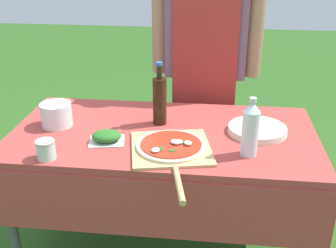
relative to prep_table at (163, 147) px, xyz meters
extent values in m
cube|color=#A83D38|center=(0.00, 0.00, 0.07)|extent=(1.44, 0.75, 0.04)
cube|color=#A83D38|center=(0.00, -0.38, -0.09)|extent=(1.44, 0.01, 0.28)
cube|color=#A83D38|center=(0.00, 0.38, -0.09)|extent=(1.44, 0.01, 0.28)
cube|color=#A83D38|center=(-0.72, 0.00, -0.09)|extent=(0.01, 0.75, 0.28)
cube|color=#A83D38|center=(0.72, 0.00, -0.09)|extent=(0.01, 0.75, 0.28)
cylinder|color=#4C4C51|center=(-0.66, -0.32, -0.30)|extent=(0.05, 0.05, 0.69)
cylinder|color=#4C4C51|center=(-0.66, 0.32, -0.30)|extent=(0.05, 0.05, 0.69)
cylinder|color=#4C4C51|center=(0.66, 0.32, -0.30)|extent=(0.05, 0.05, 0.69)
cylinder|color=#4C4C51|center=(0.26, 0.58, -0.23)|extent=(0.12, 0.12, 0.83)
cylinder|color=#4C4C51|center=(0.09, 0.59, -0.23)|extent=(0.12, 0.12, 0.83)
cube|color=#6B5166|center=(0.18, 0.58, 0.50)|extent=(0.46, 0.21, 0.62)
cube|color=#9E2D28|center=(0.17, 0.48, 0.27)|extent=(0.36, 0.02, 0.91)
cylinder|color=#A37A5B|center=(0.44, 0.57, 0.47)|extent=(0.10, 0.10, 0.55)
cylinder|color=#A37A5B|center=(-0.09, 0.59, 0.47)|extent=(0.10, 0.10, 0.55)
cube|color=tan|center=(0.06, -0.18, 0.09)|extent=(0.40, 0.40, 0.01)
cylinder|color=tan|center=(0.12, -0.46, 0.09)|extent=(0.07, 0.24, 0.02)
cylinder|color=beige|center=(0.06, -0.18, 0.10)|extent=(0.30, 0.30, 0.01)
cylinder|color=red|center=(0.06, -0.18, 0.11)|extent=(0.27, 0.27, 0.00)
ellipsoid|color=white|center=(0.08, -0.18, 0.12)|extent=(0.05, 0.05, 0.02)
ellipsoid|color=white|center=(0.07, -0.17, 0.12)|extent=(0.03, 0.04, 0.01)
ellipsoid|color=white|center=(0.13, -0.18, 0.12)|extent=(0.05, 0.05, 0.02)
ellipsoid|color=white|center=(0.09, -0.17, 0.12)|extent=(0.05, 0.05, 0.01)
ellipsoid|color=white|center=(0.00, -0.26, 0.12)|extent=(0.05, 0.05, 0.01)
ellipsoid|color=#286B23|center=(0.02, -0.23, 0.12)|extent=(0.03, 0.04, 0.00)
ellipsoid|color=#286B23|center=(0.06, -0.25, 0.12)|extent=(0.03, 0.02, 0.00)
ellipsoid|color=#286B23|center=(0.07, -0.24, 0.12)|extent=(0.03, 0.04, 0.00)
ellipsoid|color=#286B23|center=(0.11, -0.16, 0.12)|extent=(0.03, 0.04, 0.00)
cylinder|color=black|center=(-0.03, 0.09, 0.20)|extent=(0.07, 0.07, 0.23)
cylinder|color=black|center=(-0.03, 0.09, 0.35)|extent=(0.03, 0.03, 0.06)
cylinder|color=#335BB2|center=(-0.03, 0.09, 0.39)|extent=(0.03, 0.03, 0.02)
cylinder|color=silver|center=(0.39, -0.19, 0.18)|extent=(0.07, 0.07, 0.20)
cone|color=silver|center=(0.39, -0.19, 0.30)|extent=(0.07, 0.07, 0.04)
cylinder|color=silver|center=(0.39, -0.19, 0.33)|extent=(0.03, 0.03, 0.02)
cube|color=silver|center=(-0.24, -0.14, 0.09)|extent=(0.17, 0.15, 0.01)
ellipsoid|color=#286B23|center=(-0.24, -0.14, 0.11)|extent=(0.15, 0.13, 0.05)
cylinder|color=silver|center=(-0.52, 0.01, 0.14)|extent=(0.15, 0.15, 0.11)
cylinder|color=beige|center=(0.44, 0.04, 0.09)|extent=(0.28, 0.28, 0.00)
cylinder|color=beige|center=(0.44, 0.04, 0.09)|extent=(0.28, 0.28, 0.00)
cylinder|color=beige|center=(0.44, 0.04, 0.10)|extent=(0.28, 0.28, 0.00)
cylinder|color=beige|center=(0.44, 0.04, 0.10)|extent=(0.28, 0.28, 0.00)
cylinder|color=beige|center=(0.44, 0.04, 0.11)|extent=(0.27, 0.27, 0.00)
cylinder|color=beige|center=(0.44, 0.04, 0.11)|extent=(0.27, 0.27, 0.00)
cylinder|color=silver|center=(-0.45, -0.32, 0.12)|extent=(0.08, 0.08, 0.07)
cylinder|color=red|center=(-0.45, -0.32, 0.11)|extent=(0.07, 0.07, 0.05)
cylinder|color=#B7B2A3|center=(-0.45, -0.32, 0.16)|extent=(0.08, 0.08, 0.01)
camera|label=1|loc=(0.23, -1.79, 0.94)|focal=45.00mm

